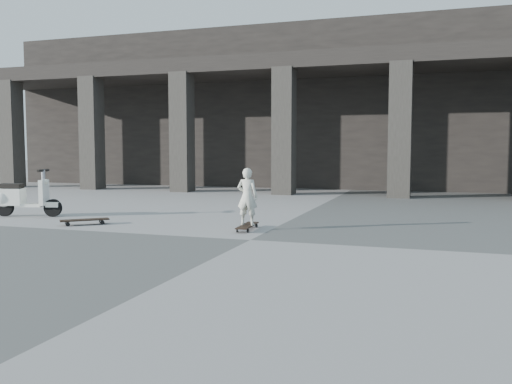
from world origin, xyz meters
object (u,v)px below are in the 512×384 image
(longboard, at_px, (247,226))
(skateboard_spare, at_px, (85,221))
(scooter, at_px, (17,198))
(child, at_px, (247,197))

(longboard, relative_size, skateboard_spare, 1.11)
(longboard, relative_size, scooter, 0.64)
(longboard, xyz_separation_m, child, (0.00, -0.00, 0.54))
(skateboard_spare, distance_m, child, 3.26)
(child, height_order, scooter, child)
(skateboard_spare, height_order, child, child)
(skateboard_spare, distance_m, scooter, 2.30)
(child, xyz_separation_m, scooter, (-5.38, 0.27, -0.20))
(child, bearing_deg, skateboard_spare, 5.64)
(longboard, distance_m, skateboard_spare, 3.22)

